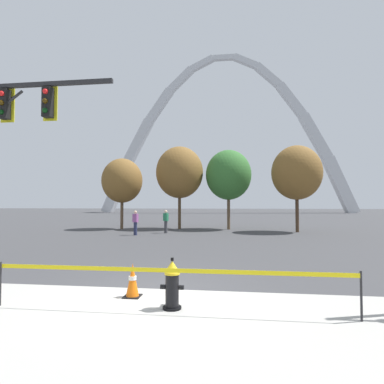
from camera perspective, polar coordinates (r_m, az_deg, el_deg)
name	(u,v)px	position (r m, az deg, el deg)	size (l,w,h in m)	color
ground_plane	(158,291)	(7.67, -6.27, -17.55)	(240.00, 240.00, 0.00)	#3D3D3F
fire_hydrant	(172,285)	(6.33, -3.64, -16.53)	(0.46, 0.48, 0.99)	black
caution_tape_barrier	(168,279)	(6.06, -4.43, -15.60)	(6.85, 0.06, 0.87)	#232326
traffic_cone_by_hydrant	(133,281)	(7.20, -10.81, -15.61)	(0.36, 0.36, 0.73)	black
monument_arch	(224,140)	(73.57, 5.83, 9.46)	(58.24, 2.35, 37.31)	silver
tree_far_left	(122,181)	(25.84, -12.64, 2.03)	(3.25, 3.25, 5.69)	brown
tree_left_mid	(180,172)	(25.45, -2.29, 3.59)	(3.82, 3.82, 6.69)	brown
tree_center_left	(228,175)	(25.06, 6.67, 3.11)	(3.61, 3.61, 6.32)	brown
tree_center_right	(297,173)	(23.77, 18.56, 3.36)	(3.57, 3.57, 6.25)	#473323
pedestrian_walking_left	(135,223)	(20.63, -10.30, -5.51)	(0.39, 0.31, 1.59)	#232847
pedestrian_standing_center	(166,221)	(21.83, -4.81, -5.35)	(0.39, 0.34, 1.59)	#38383D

